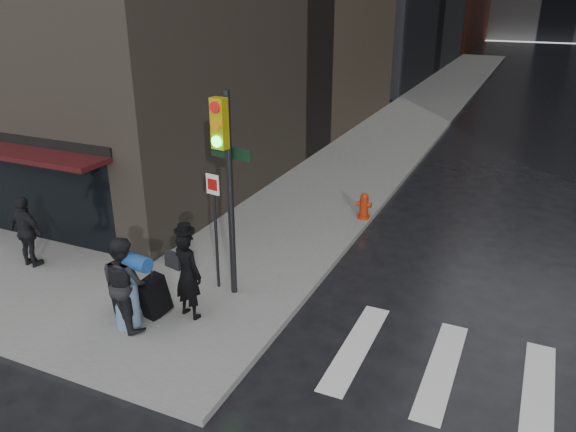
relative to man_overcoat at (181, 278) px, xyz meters
name	(u,v)px	position (x,y,z in m)	size (l,w,h in m)	color
ground	(172,331)	(-0.03, -0.39, -1.01)	(140.00, 140.00, 0.00)	black
sidewalk_left	(435,99)	(-0.03, 26.61, -0.93)	(4.00, 50.00, 0.15)	slate
man_overcoat	(181,278)	(0.00, 0.00, 0.00)	(1.24, 0.97, 2.04)	black
man_jeans	(125,283)	(-0.76, -0.73, 0.09)	(1.31, 1.02, 1.88)	black
man_greycoat	(27,232)	(-4.54, 0.37, 0.01)	(1.05, 0.50, 1.74)	black
traffic_light	(225,169)	(0.42, 1.16, 1.96)	(1.08, 0.55, 4.37)	black
fire_hydrant	(364,207)	(1.77, 6.49, -0.52)	(0.42, 0.33, 0.76)	#A22509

